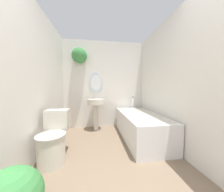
{
  "coord_description": "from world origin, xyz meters",
  "views": [
    {
      "loc": [
        -0.21,
        -0.33,
        1.07
      ],
      "look_at": [
        0.07,
        1.77,
        0.94
      ],
      "focal_mm": 18.0,
      "sensor_mm": 36.0,
      "label": 1
    }
  ],
  "objects_px": {
    "toilet": "(53,140)",
    "bathtub": "(140,125)",
    "pedestal_sink": "(96,106)",
    "shampoo_bottle": "(133,101)"
  },
  "relations": [
    {
      "from": "toilet",
      "to": "bathtub",
      "type": "xyz_separation_m",
      "value": [
        1.57,
        0.6,
        -0.04
      ]
    },
    {
      "from": "pedestal_sink",
      "to": "bathtub",
      "type": "distance_m",
      "value": 1.18
    },
    {
      "from": "toilet",
      "to": "pedestal_sink",
      "type": "relative_size",
      "value": 0.81
    },
    {
      "from": "pedestal_sink",
      "to": "bathtub",
      "type": "bearing_deg",
      "value": -32.5
    },
    {
      "from": "bathtub",
      "to": "shampoo_bottle",
      "type": "height_order",
      "value": "shampoo_bottle"
    },
    {
      "from": "bathtub",
      "to": "toilet",
      "type": "bearing_deg",
      "value": -159.18
    },
    {
      "from": "toilet",
      "to": "pedestal_sink",
      "type": "distance_m",
      "value": 1.39
    },
    {
      "from": "pedestal_sink",
      "to": "bathtub",
      "type": "height_order",
      "value": "pedestal_sink"
    },
    {
      "from": "pedestal_sink",
      "to": "shampoo_bottle",
      "type": "bearing_deg",
      "value": 4.36
    },
    {
      "from": "shampoo_bottle",
      "to": "bathtub",
      "type": "bearing_deg",
      "value": -94.75
    }
  ]
}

